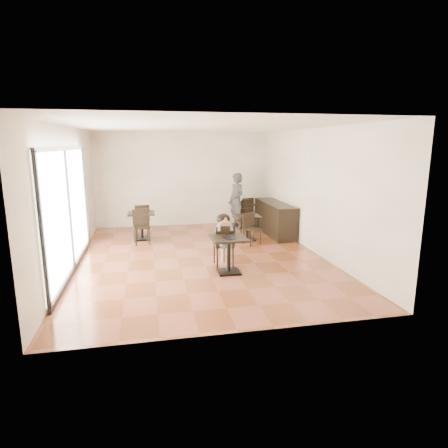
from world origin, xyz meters
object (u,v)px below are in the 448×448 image
object	(u,v)px
cafe_table_back	(241,215)
chair_mid_b	(252,229)
child_table	(229,255)
chair_mid_a	(242,222)
child	(224,240)
chair_back_a	(245,211)
adult_patron	(236,201)
child_chair	(224,245)
chair_back_b	(250,215)
cafe_table_mid	(247,228)
chair_left_b	(142,227)
chair_left_a	(142,220)
cafe_table_left	(142,226)

from	to	relation	value
cafe_table_back	chair_mid_b	size ratio (longest dim) A/B	0.92
child_table	chair_mid_a	bearing A→B (deg)	70.56
child	chair_back_a	distance (m)	4.58
cafe_table_back	chair_back_a	bearing A→B (deg)	45.50
child_table	adult_patron	xyz separation A→B (m)	(1.22, 4.35, 0.53)
child_chair	chair_back_b	world-z (taller)	chair_back_b
child_table	cafe_table_back	bearing A→B (deg)	72.36
child_chair	cafe_table_mid	size ratio (longest dim) A/B	1.32
chair_mid_a	child_table	bearing A→B (deg)	50.36
chair_mid_b	child	bearing A→B (deg)	-145.41
chair_mid_a	chair_back_a	distance (m)	1.60
chair_mid_a	chair_mid_b	xyz separation A→B (m)	(0.00, -1.10, 0.00)
cafe_table_back	chair_left_b	xyz separation A→B (m)	(-3.38, -1.74, 0.08)
adult_patron	chair_mid_a	distance (m)	1.16
chair_back_a	cafe_table_back	bearing A→B (deg)	28.46
cafe_table_mid	chair_left_a	distance (m)	3.31
chair_back_a	child	bearing A→B (deg)	51.90
chair_back_a	chair_left_b	bearing A→B (deg)	11.29
chair_back_a	chair_back_b	size ratio (longest dim) A/B	1.00
cafe_table_back	chair_back_a	size ratio (longest dim) A/B	0.83
child_chair	cafe_table_left	distance (m)	3.48
cafe_table_mid	chair_left_a	xyz separation A→B (m)	(-3.06, 1.26, 0.12)
cafe_table_back	chair_back_b	size ratio (longest dim) A/B	0.83
cafe_table_back	chair_left_a	size ratio (longest dim) A/B	0.83
child	chair_mid_a	xyz separation A→B (m)	(1.17, 2.75, -0.17)
cafe_table_left	adult_patron	bearing A→B (deg)	15.93
cafe_table_back	chair_back_b	bearing A→B (deg)	-73.23
chair_mid_a	cafe_table_left	bearing A→B (deg)	-23.25
cafe_table_left	chair_back_a	distance (m)	3.79
child_chair	chair_left_b	distance (m)	3.03
child	chair_mid_b	world-z (taller)	child
adult_patron	cafe_table_back	bearing A→B (deg)	122.49
cafe_table_back	chair_left_b	size ratio (longest dim) A/B	0.83
chair_back_a	chair_back_b	bearing A→B (deg)	72.96
cafe_table_mid	chair_back_a	xyz separation A→B (m)	(0.48, 2.07, 0.12)
chair_mid_b	chair_back_b	world-z (taller)	chair_back_b
chair_left_a	child_table	bearing A→B (deg)	108.31
child	chair_mid_b	bearing A→B (deg)	54.79
chair_left_b	chair_back_a	xyz separation A→B (m)	(3.54, 1.91, 0.00)
chair_left_a	chair_back_b	world-z (taller)	chair_back_b
chair_back_a	child_table	bearing A→B (deg)	54.12
chair_left_a	cafe_table_back	bearing A→B (deg)	-176.22
cafe_table_left	chair_back_b	bearing A→B (deg)	10.25
chair_left_a	cafe_table_left	bearing A→B (deg)	83.04
cafe_table_mid	cafe_table_back	xyz separation A→B (m)	(0.31, 1.90, 0.04)
cafe_table_left	chair_mid_a	size ratio (longest dim) A/B	0.92
cafe_table_mid	chair_left_a	world-z (taller)	chair_left_a
child_table	chair_left_b	bearing A→B (deg)	123.04
chair_back_a	chair_left_a	bearing A→B (deg)	-4.17
child_table	chair_mid_b	xyz separation A→B (m)	(1.17, 2.20, 0.04)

